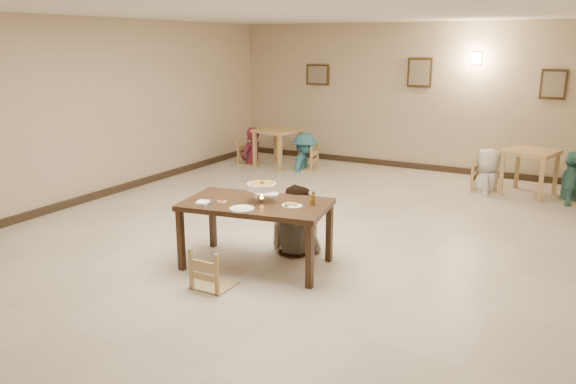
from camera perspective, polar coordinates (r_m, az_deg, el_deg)
The scene contains 31 objects.
floor at distance 7.78m, azimuth 1.44°, elevation -4.48°, with size 10.00×10.00×0.00m, color beige.
ceiling at distance 7.35m, azimuth 1.60°, elevation 18.17°, with size 10.00×10.00×0.00m, color silver.
wall_back at distance 12.05m, azimuth 12.67°, elevation 9.39°, with size 10.00×10.00×0.00m, color tan.
wall_left at distance 9.90m, azimuth -19.72°, elevation 7.77°, with size 10.00×10.00×0.00m, color tan.
baseboard_back at distance 12.23m, azimuth 12.25°, elevation 2.66°, with size 8.00×0.06×0.12m, color #2E2116.
baseboard_left at distance 10.13m, azimuth -18.90°, elevation -0.33°, with size 0.06×10.00×0.12m, color #2E2116.
picture_a at distance 12.77m, azimuth 3.03°, elevation 11.81°, with size 0.55×0.04×0.45m.
picture_b at distance 11.95m, azimuth 13.22°, elevation 11.72°, with size 0.50×0.04×0.60m.
picture_c at distance 11.52m, azimuth 25.37°, elevation 9.86°, with size 0.45×0.04×0.55m.
wall_sconce at distance 11.69m, azimuth 18.62°, elevation 12.76°, with size 0.16×0.05×0.22m, color #FFD88C.
main_table at distance 6.56m, azimuth -3.26°, elevation -1.71°, with size 1.82×1.22×0.79m.
chair_far at distance 7.19m, azimuth 0.79°, elevation -2.51°, with size 0.41×0.41×0.86m.
chair_near at distance 6.13m, azimuth -7.57°, elevation -5.75°, with size 0.41×0.41×0.87m.
main_diner at distance 7.00m, azimuth 0.93°, elevation 0.71°, with size 0.84×0.65×1.73m, color gray.
curry_warmer at distance 6.52m, azimuth -2.70°, elevation 0.54°, with size 0.38×0.34×0.30m.
rice_plate_far at distance 6.83m, azimuth -2.20°, elevation -0.18°, with size 0.31×0.31×0.07m.
rice_plate_near at distance 6.24m, azimuth -4.71°, elevation -1.69°, with size 0.28×0.28×0.06m.
fried_plate at distance 6.33m, azimuth 0.40°, elevation -1.38°, with size 0.25×0.25×0.05m.
chili_dish at distance 6.56m, azimuth -6.73°, elevation -0.95°, with size 0.10×0.10×0.02m.
napkin_cutlery at distance 6.52m, azimuth -8.64°, elevation -1.08°, with size 0.19×0.27×0.03m.
drink_glass at distance 6.43m, azimuth 2.44°, elevation -0.65°, with size 0.08×0.08×0.15m.
bg_table_left at distance 12.00m, azimuth -1.05°, elevation 5.75°, with size 0.95×0.95×0.82m.
bg_table_right at distance 10.59m, azimuth 23.42°, elevation 3.18°, with size 0.97×0.97×0.80m.
bg_chair_ll at distance 12.29m, azimuth -3.75°, elevation 5.09°, with size 0.47×0.47×1.00m.
bg_chair_lr at distance 11.78m, azimuth 1.73°, elevation 4.70°, with size 0.47×0.47×1.00m.
bg_chair_rl at distance 10.66m, azimuth 19.73°, elevation 2.95°, with size 0.50×0.50×1.08m.
bg_chair_rr at distance 10.57m, azimuth 26.92°, elevation 1.57°, with size 0.41×0.41×0.88m.
bg_diner_a at distance 12.24m, azimuth -3.78°, elevation 6.57°, with size 0.60×0.39×1.63m, color maroon.
bg_diner_b at distance 11.73m, azimuth 1.74°, elevation 6.00°, with size 0.99×0.57×1.54m, color teal.
bg_diner_c at distance 10.62m, azimuth 19.84°, elevation 4.17°, with size 0.75×0.49×1.53m, color silver.
bg_diner_d at distance 10.50m, azimuth 27.18°, elevation 3.70°, with size 0.98×0.41×1.68m, color #438073.
Camera 1 is at (3.37, -6.52, 2.58)m, focal length 35.00 mm.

